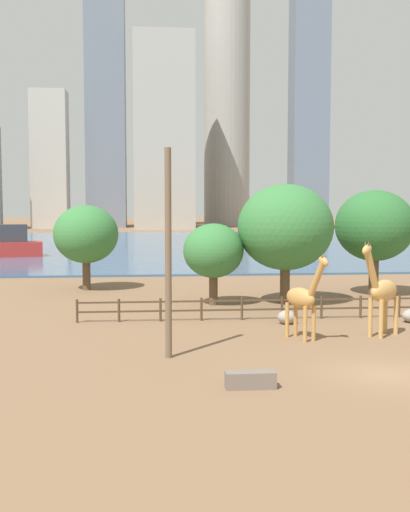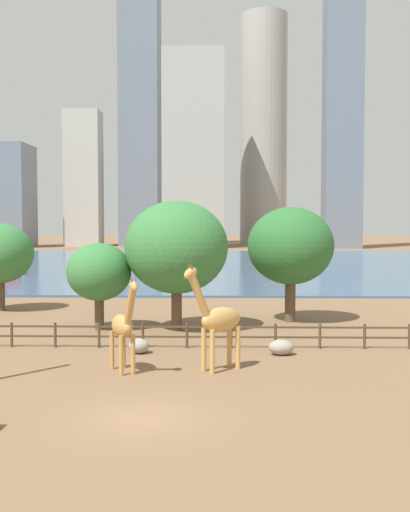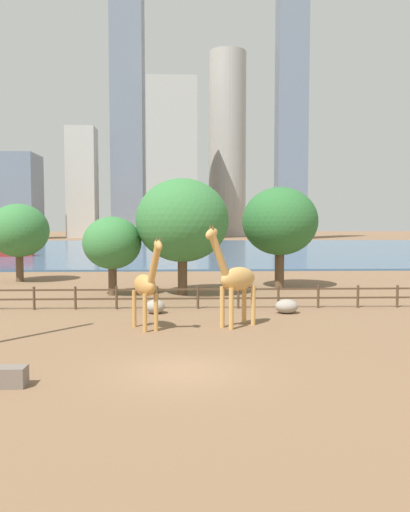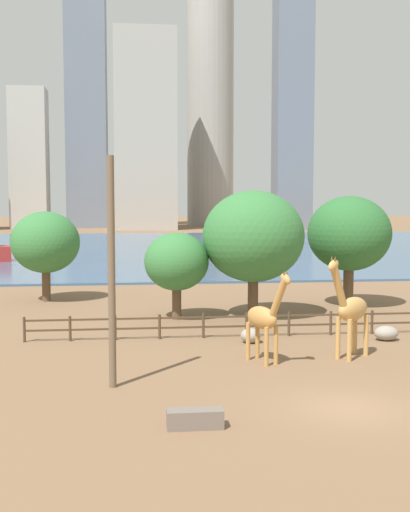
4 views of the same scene
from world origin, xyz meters
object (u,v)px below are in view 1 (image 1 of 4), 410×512
tree_right_tall (285,227)px  boat_tug (6,246)px  feeding_trough (251,380)px  tree_left_large (375,226)px  tree_center_broad (213,251)px  tree_left_small (86,234)px  boulder_near_fence (287,317)px  giraffe_tall (303,298)px  utility_pole (168,254)px  giraffe_companion (382,291)px

tree_right_tall → boat_tug: size_ratio=0.85×
feeding_trough → tree_right_tall: tree_right_tall is taller
tree_left_large → tree_center_broad: (-11.98, -3.42, -1.47)m
tree_center_broad → boat_tug: bearing=119.2°
tree_left_small → boat_tug: size_ratio=0.70×
boulder_near_fence → tree_right_tall: tree_right_tall is taller
giraffe_tall → tree_left_large: tree_left_large is taller
giraffe_tall → tree_left_large: (8.81, 14.49, 2.94)m
giraffe_tall → boulder_near_fence: giraffe_tall is taller
tree_right_tall → tree_left_small: size_ratio=1.22×
tree_left_small → tree_left_large: bearing=-12.8°
tree_center_broad → utility_pole: bearing=-103.6°
giraffe_tall → boat_tug: (-24.25, 48.79, -0.52)m
giraffe_companion → boulder_near_fence: 5.69m
tree_right_tall → tree_left_small: tree_right_tall is taller
boat_tug → tree_left_large: bearing=122.4°
giraffe_tall → tree_right_tall: 11.56m
giraffe_tall → tree_left_small: 22.80m
utility_pole → feeding_trough: 6.95m
tree_center_broad → tree_left_small: bearing=137.5°
utility_pole → boat_tug: size_ratio=0.96×
feeding_trough → tree_left_small: (-8.23, 27.08, 3.94)m
boulder_near_fence → tree_center_broad: size_ratio=0.19×
utility_pole → feeding_trough: bearing=-60.4°
giraffe_companion → tree_right_tall: size_ratio=0.61×
giraffe_companion → tree_left_large: size_ratio=0.64×
utility_pole → tree_right_tall: bearing=60.0°
utility_pole → giraffe_tall: bearing=24.6°
giraffe_tall → tree_left_small: (-12.06, 19.22, 2.20)m
boulder_near_fence → tree_center_broad: 8.34m
giraffe_companion → tree_left_large: 15.03m
boulder_near_fence → tree_right_tall: bearing=78.5°
utility_pole → tree_right_tall: (8.13, 14.07, 0.57)m
giraffe_tall → boat_tug: bearing=179.8°
utility_pole → feeding_trough: utility_pole is taller
tree_right_tall → tree_left_small: (-13.61, 8.17, -0.80)m
giraffe_tall → tree_right_tall: size_ratio=0.55×
boulder_near_fence → tree_left_large: (8.67, 10.40, 4.60)m
tree_left_small → boat_tug: boat_tug is taller
giraffe_companion → tree_center_broad: bearing=-95.5°
utility_pole → boulder_near_fence: utility_pole is taller
utility_pole → boat_tug: 54.82m
tree_left_large → tree_left_small: 21.41m
tree_left_small → utility_pole: bearing=-76.2°
boulder_near_fence → tree_right_tall: size_ratio=0.13×
boulder_near_fence → tree_right_tall: (1.41, 6.96, 4.66)m
giraffe_tall → tree_right_tall: bearing=145.4°
giraffe_tall → giraffe_companion: bearing=70.0°
boulder_near_fence → boat_tug: (-24.40, 44.70, 1.14)m
tree_left_large → tree_left_small: (-20.87, 4.73, -0.74)m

